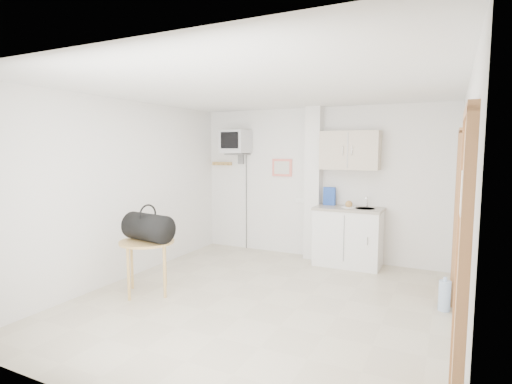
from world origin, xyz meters
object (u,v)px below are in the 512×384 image
at_px(round_table, 147,247).
at_px(water_bottle, 444,295).
at_px(duffel_bag, 148,227).
at_px(crt_television, 236,142).

relative_size(round_table, water_bottle, 1.75).
bearing_deg(duffel_bag, crt_television, 101.04).
relative_size(crt_television, water_bottle, 5.53).
height_order(crt_television, duffel_bag, crt_television).
bearing_deg(duffel_bag, round_table, -177.85).
height_order(crt_television, water_bottle, crt_television).
bearing_deg(round_table, water_bottle, 17.15).
xyz_separation_m(crt_television, duffel_bag, (0.07, -2.38, -1.08)).
distance_m(round_table, water_bottle, 3.57).
height_order(round_table, water_bottle, round_table).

